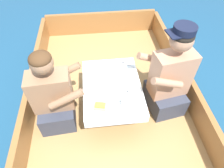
# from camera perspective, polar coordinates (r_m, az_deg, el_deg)

# --- Properties ---
(ground_plane) EXTENTS (60.00, 60.00, 0.00)m
(ground_plane) POSITION_cam_1_polar(r_m,az_deg,el_deg) (2.76, -0.33, -8.15)
(ground_plane) COLOR navy
(boat_deck) EXTENTS (1.91, 3.04, 0.32)m
(boat_deck) POSITION_cam_1_polar(r_m,az_deg,el_deg) (2.63, -0.35, -6.21)
(boat_deck) COLOR #A87F4C
(boat_deck) RESTS_ON ground_plane
(gunwale_port) EXTENTS (0.06, 3.04, 0.31)m
(gunwale_port) POSITION_cam_1_polar(r_m,az_deg,el_deg) (2.50, -22.02, -3.38)
(gunwale_port) COLOR #936033
(gunwale_port) RESTS_ON boat_deck
(gunwale_starboard) EXTENTS (0.06, 3.04, 0.31)m
(gunwale_starboard) POSITION_cam_1_polar(r_m,az_deg,el_deg) (2.61, 20.23, 0.10)
(gunwale_starboard) COLOR #936033
(gunwale_starboard) RESTS_ON boat_deck
(bow_coaming) EXTENTS (1.79, 0.06, 0.36)m
(bow_coaming) POSITION_cam_1_polar(r_m,az_deg,el_deg) (3.52, -3.09, 17.08)
(bow_coaming) COLOR #936033
(bow_coaming) RESTS_ON boat_deck
(cockpit_table) EXTENTS (0.61, 0.84, 0.40)m
(cockpit_table) POSITION_cam_1_polar(r_m,az_deg,el_deg) (2.14, 0.00, -1.11)
(cockpit_table) COLOR #B2B2B7
(cockpit_table) RESTS_ON boat_deck
(person_port) EXTENTS (0.54, 0.47, 0.94)m
(person_port) POSITION_cam_1_polar(r_m,az_deg,el_deg) (2.11, -16.32, -3.59)
(person_port) COLOR #333847
(person_port) RESTS_ON boat_deck
(person_starboard) EXTENTS (0.57, 0.51, 1.08)m
(person_starboard) POSITION_cam_1_polar(r_m,az_deg,el_deg) (2.19, 16.05, 1.37)
(person_starboard) COLOR #333847
(person_starboard) RESTS_ON boat_deck
(plate_sandwich) EXTENTS (0.20, 0.20, 0.01)m
(plate_sandwich) POSITION_cam_1_polar(r_m,az_deg,el_deg) (1.92, -3.35, -6.86)
(plate_sandwich) COLOR silver
(plate_sandwich) RESTS_ON cockpit_table
(plate_bread) EXTENTS (0.20, 0.20, 0.01)m
(plate_bread) POSITION_cam_1_polar(r_m,az_deg,el_deg) (2.25, 1.92, 3.70)
(plate_bread) COLOR silver
(plate_bread) RESTS_ON cockpit_table
(sandwich) EXTENTS (0.13, 0.10, 0.05)m
(sandwich) POSITION_cam_1_polar(r_m,az_deg,el_deg) (1.90, -3.38, -6.38)
(sandwich) COLOR #E0BC7F
(sandwich) RESTS_ON plate_sandwich
(bowl_port_near) EXTENTS (0.13, 0.13, 0.04)m
(bowl_port_near) POSITION_cam_1_polar(r_m,az_deg,el_deg) (2.13, -5.19, 1.09)
(bowl_port_near) COLOR silver
(bowl_port_near) RESTS_ON cockpit_table
(bowl_starboard_near) EXTENTS (0.12, 0.12, 0.04)m
(bowl_starboard_near) POSITION_cam_1_polar(r_m,az_deg,el_deg) (2.12, -1.22, 0.90)
(bowl_starboard_near) COLOR silver
(bowl_starboard_near) RESTS_ON cockpit_table
(bowl_center_far) EXTENTS (0.14, 0.14, 0.04)m
(bowl_center_far) POSITION_cam_1_polar(r_m,az_deg,el_deg) (2.25, -3.98, 4.10)
(bowl_center_far) COLOR silver
(bowl_center_far) RESTS_ON cockpit_table
(bowl_port_far) EXTENTS (0.14, 0.14, 0.04)m
(bowl_port_far) POSITION_cam_1_polar(r_m,az_deg,el_deg) (2.04, 6.41, -1.93)
(bowl_port_far) COLOR silver
(bowl_port_far) RESTS_ON cockpit_table
(coffee_cup_port) EXTENTS (0.09, 0.06, 0.07)m
(coffee_cup_port) POSITION_cam_1_polar(r_m,az_deg,el_deg) (1.92, 3.68, -5.34)
(coffee_cup_port) COLOR silver
(coffee_cup_port) RESTS_ON cockpit_table
(coffee_cup_starboard) EXTENTS (0.10, 0.07, 0.06)m
(coffee_cup_starboard) POSITION_cam_1_polar(r_m,az_deg,el_deg) (2.01, -1.18, -2.22)
(coffee_cup_starboard) COLOR silver
(coffee_cup_starboard) RESTS_ON cockpit_table
(utensil_spoon_center) EXTENTS (0.13, 0.13, 0.01)m
(utensil_spoon_center) POSITION_cam_1_polar(r_m,az_deg,el_deg) (2.36, -4.73, 6.06)
(utensil_spoon_center) COLOR silver
(utensil_spoon_center) RESTS_ON cockpit_table
(utensil_fork_port) EXTENTS (0.14, 0.12, 0.00)m
(utensil_fork_port) POSITION_cam_1_polar(r_m,az_deg,el_deg) (2.35, 4.14, 5.71)
(utensil_fork_port) COLOR silver
(utensil_fork_port) RESTS_ON cockpit_table
(utensil_knife_port) EXTENTS (0.11, 0.14, 0.00)m
(utensil_knife_port) POSITION_cam_1_polar(r_m,az_deg,el_deg) (2.12, 1.70, 0.11)
(utensil_knife_port) COLOR silver
(utensil_knife_port) RESTS_ON cockpit_table
(utensil_spoon_port) EXTENTS (0.09, 0.16, 0.01)m
(utensil_spoon_port) POSITION_cam_1_polar(r_m,az_deg,el_deg) (2.16, 5.75, 1.03)
(utensil_spoon_port) COLOR silver
(utensil_spoon_port) RESTS_ON cockpit_table
(utensil_knife_starboard) EXTENTS (0.17, 0.06, 0.00)m
(utensil_knife_starboard) POSITION_cam_1_polar(r_m,az_deg,el_deg) (2.04, 3.27, -2.57)
(utensil_knife_starboard) COLOR silver
(utensil_knife_starboard) RESTS_ON cockpit_table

